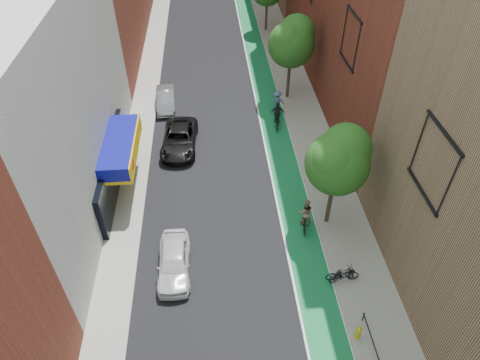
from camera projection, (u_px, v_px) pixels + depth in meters
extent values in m
cube|color=#14744C|center=(265.00, 87.00, 36.64)|extent=(2.00, 68.00, 0.01)
cube|color=gray|center=(147.00, 91.00, 35.99)|extent=(2.00, 68.00, 0.15)
cube|color=gray|center=(293.00, 85.00, 36.74)|extent=(3.00, 68.00, 0.15)
cube|color=silver|center=(18.00, 109.00, 22.80)|extent=(8.00, 20.00, 12.00)
cylinder|color=#332619|center=(330.00, 202.00, 23.68)|extent=(0.24, 0.24, 3.30)
sphere|color=#144C17|center=(337.00, 164.00, 21.87)|extent=(3.36, 3.36, 3.36)
sphere|color=#144C17|center=(346.00, 148.00, 21.65)|extent=(2.64, 2.64, 2.64)
sphere|color=#144C17|center=(334.00, 160.00, 21.31)|extent=(2.40, 2.40, 2.40)
cylinder|color=#332619|center=(288.00, 79.00, 34.10)|extent=(0.24, 0.24, 3.47)
sphere|color=#144C17|center=(291.00, 44.00, 32.20)|extent=(3.53, 3.53, 3.53)
sphere|color=#144C17|center=(297.00, 33.00, 31.95)|extent=(2.77, 2.77, 2.77)
sphere|color=#144C17|center=(288.00, 40.00, 31.63)|extent=(2.52, 2.52, 2.52)
cylinder|color=#332619|center=(266.00, 16.00, 44.66)|extent=(0.24, 0.24, 3.19)
imported|color=silver|center=(174.00, 262.00, 21.78)|extent=(1.66, 4.06, 1.38)
imported|color=black|center=(179.00, 139.00, 29.75)|extent=(2.63, 5.15, 1.39)
imported|color=gray|center=(166.00, 99.00, 33.79)|extent=(1.63, 4.09, 1.32)
imported|color=black|center=(305.00, 222.00, 24.11)|extent=(0.71, 1.70, 0.99)
imported|color=#907054|center=(306.00, 212.00, 23.72)|extent=(0.91, 0.76, 1.70)
imported|color=black|center=(277.00, 122.00, 31.72)|extent=(0.89, 1.84, 0.92)
imported|color=black|center=(278.00, 113.00, 31.30)|extent=(1.06, 0.58, 1.72)
imported|color=black|center=(277.00, 109.00, 32.90)|extent=(0.86, 1.92, 1.11)
imported|color=#45587D|center=(277.00, 101.00, 32.54)|extent=(1.22, 0.84, 1.73)
imported|color=black|center=(343.00, 274.00, 21.29)|extent=(1.58, 0.86, 0.91)
imported|color=black|center=(342.00, 274.00, 21.31)|extent=(1.69, 0.61, 0.89)
cylinder|color=gold|center=(358.00, 334.00, 19.07)|extent=(0.25, 0.25, 0.57)
sphere|color=gold|center=(359.00, 330.00, 18.84)|extent=(0.27, 0.27, 0.27)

